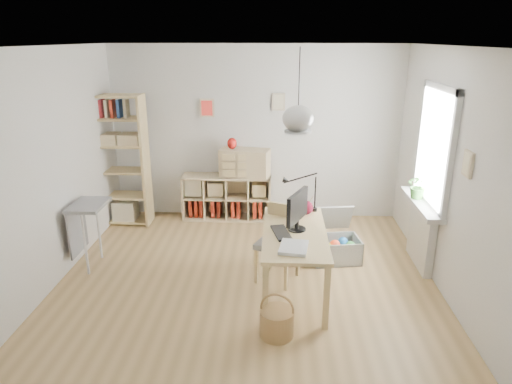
{
  "coord_description": "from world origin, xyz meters",
  "views": [
    {
      "loc": [
        0.35,
        -4.79,
        2.79
      ],
      "look_at": [
        0.1,
        0.3,
        1.05
      ],
      "focal_mm": 32.0,
      "sensor_mm": 36.0,
      "label": 1
    }
  ],
  "objects_px": {
    "drawer_chest": "(245,163)",
    "storage_chest": "(335,244)",
    "chair": "(280,238)",
    "monitor": "(297,209)",
    "desk": "(294,239)",
    "tall_bookshelf": "(120,155)",
    "cube_shelf": "(226,200)"
  },
  "relations": [
    {
      "from": "drawer_chest",
      "to": "storage_chest",
      "type": "bearing_deg",
      "value": -34.83
    },
    {
      "from": "chair",
      "to": "storage_chest",
      "type": "xyz_separation_m",
      "value": [
        0.74,
        0.54,
        -0.31
      ]
    },
    {
      "from": "storage_chest",
      "to": "monitor",
      "type": "xyz_separation_m",
      "value": [
        -0.55,
        -0.81,
        0.79
      ]
    },
    {
      "from": "chair",
      "to": "storage_chest",
      "type": "height_order",
      "value": "chair"
    },
    {
      "from": "storage_chest",
      "to": "drawer_chest",
      "type": "height_order",
      "value": "drawer_chest"
    },
    {
      "from": "desk",
      "to": "monitor",
      "type": "xyz_separation_m",
      "value": [
        0.02,
        0.05,
        0.34
      ]
    },
    {
      "from": "tall_bookshelf",
      "to": "monitor",
      "type": "relative_size",
      "value": 4.15
    },
    {
      "from": "tall_bookshelf",
      "to": "storage_chest",
      "type": "relative_size",
      "value": 2.61
    },
    {
      "from": "monitor",
      "to": "drawer_chest",
      "type": "xyz_separation_m",
      "value": [
        -0.73,
        2.14,
        -0.06
      ]
    },
    {
      "from": "desk",
      "to": "monitor",
      "type": "height_order",
      "value": "monitor"
    },
    {
      "from": "chair",
      "to": "monitor",
      "type": "height_order",
      "value": "monitor"
    },
    {
      "from": "storage_chest",
      "to": "chair",
      "type": "bearing_deg",
      "value": -152.19
    },
    {
      "from": "cube_shelf",
      "to": "storage_chest",
      "type": "relative_size",
      "value": 1.83
    },
    {
      "from": "chair",
      "to": "drawer_chest",
      "type": "height_order",
      "value": "drawer_chest"
    },
    {
      "from": "storage_chest",
      "to": "desk",
      "type": "bearing_deg",
      "value": -132.23
    },
    {
      "from": "cube_shelf",
      "to": "monitor",
      "type": "distance_m",
      "value": 2.52
    },
    {
      "from": "drawer_chest",
      "to": "tall_bookshelf",
      "type": "bearing_deg",
      "value": -161.48
    },
    {
      "from": "cube_shelf",
      "to": "monitor",
      "type": "bearing_deg",
      "value": -64.4
    },
    {
      "from": "desk",
      "to": "drawer_chest",
      "type": "distance_m",
      "value": 2.32
    },
    {
      "from": "cube_shelf",
      "to": "tall_bookshelf",
      "type": "distance_m",
      "value": 1.77
    },
    {
      "from": "cube_shelf",
      "to": "chair",
      "type": "xyz_separation_m",
      "value": [
        0.86,
        -1.91,
        0.22
      ]
    },
    {
      "from": "tall_bookshelf",
      "to": "chair",
      "type": "distance_m",
      "value": 2.98
    },
    {
      "from": "tall_bookshelf",
      "to": "chair",
      "type": "xyz_separation_m",
      "value": [
        2.43,
        -1.63,
        -0.57
      ]
    },
    {
      "from": "desk",
      "to": "tall_bookshelf",
      "type": "relative_size",
      "value": 0.75
    },
    {
      "from": "desk",
      "to": "cube_shelf",
      "type": "bearing_deg",
      "value": 114.61
    },
    {
      "from": "tall_bookshelf",
      "to": "drawer_chest",
      "type": "height_order",
      "value": "tall_bookshelf"
    },
    {
      "from": "storage_chest",
      "to": "cube_shelf",
      "type": "bearing_deg",
      "value": 130.96
    },
    {
      "from": "tall_bookshelf",
      "to": "storage_chest",
      "type": "height_order",
      "value": "tall_bookshelf"
    },
    {
      "from": "chair",
      "to": "storage_chest",
      "type": "distance_m",
      "value": 0.96
    },
    {
      "from": "storage_chest",
      "to": "monitor",
      "type": "bearing_deg",
      "value": -132.59
    },
    {
      "from": "chair",
      "to": "drawer_chest",
      "type": "xyz_separation_m",
      "value": [
        -0.55,
        1.87,
        0.42
      ]
    },
    {
      "from": "tall_bookshelf",
      "to": "cube_shelf",
      "type": "bearing_deg",
      "value": 10.19
    }
  ]
}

